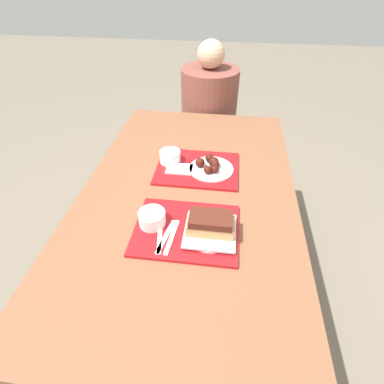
% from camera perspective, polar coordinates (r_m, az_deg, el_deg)
% --- Properties ---
extents(ground_plane, '(12.00, 12.00, 0.00)m').
position_cam_1_polar(ground_plane, '(1.87, -0.55, -17.64)').
color(ground_plane, '#706656').
extents(picnic_table, '(0.94, 1.60, 0.74)m').
position_cam_1_polar(picnic_table, '(1.37, -0.72, -2.72)').
color(picnic_table, brown).
rests_on(picnic_table, ground_plane).
extents(picnic_bench_far, '(0.89, 0.28, 0.44)m').
position_cam_1_polar(picnic_bench_far, '(2.36, 2.79, 8.80)').
color(picnic_bench_far, brown).
rests_on(picnic_bench_far, ground_plane).
extents(tray_near, '(0.39, 0.31, 0.01)m').
position_cam_1_polar(tray_near, '(1.14, -1.07, -7.16)').
color(tray_near, '#B21419').
rests_on(tray_near, picnic_table).
extents(tray_far, '(0.39, 0.31, 0.01)m').
position_cam_1_polar(tray_far, '(1.45, 1.04, 4.54)').
color(tray_far, '#B21419').
rests_on(tray_far, picnic_table).
extents(bowl_coleslaw_near, '(0.10, 0.10, 0.06)m').
position_cam_1_polar(bowl_coleslaw_near, '(1.14, -7.63, -4.85)').
color(bowl_coleslaw_near, white).
rests_on(bowl_coleslaw_near, tray_near).
extents(brisket_sandwich_plate, '(0.19, 0.19, 0.09)m').
position_cam_1_polar(brisket_sandwich_plate, '(1.09, 3.52, -6.55)').
color(brisket_sandwich_plate, white).
rests_on(brisket_sandwich_plate, tray_near).
extents(plastic_fork_near, '(0.05, 0.17, 0.00)m').
position_cam_1_polar(plastic_fork_near, '(1.11, -5.02, -8.42)').
color(plastic_fork_near, white).
rests_on(plastic_fork_near, tray_near).
extents(plastic_knife_near, '(0.03, 0.17, 0.00)m').
position_cam_1_polar(plastic_knife_near, '(1.10, -3.89, -8.54)').
color(plastic_knife_near, white).
rests_on(plastic_knife_near, tray_near).
extents(plastic_spoon_near, '(0.04, 0.17, 0.00)m').
position_cam_1_polar(plastic_spoon_near, '(1.11, -6.14, -8.30)').
color(plastic_spoon_near, white).
rests_on(plastic_spoon_near, tray_near).
extents(bowl_coleslaw_far, '(0.10, 0.10, 0.06)m').
position_cam_1_polar(bowl_coleslaw_far, '(1.47, -4.20, 6.84)').
color(bowl_coleslaw_far, white).
rests_on(bowl_coleslaw_far, tray_far).
extents(wings_plate_far, '(0.21, 0.21, 0.06)m').
position_cam_1_polar(wings_plate_far, '(1.42, 3.54, 5.00)').
color(wings_plate_far, white).
rests_on(wings_plate_far, tray_far).
extents(napkin_far, '(0.12, 0.09, 0.01)m').
position_cam_1_polar(napkin_far, '(1.43, -2.41, 4.43)').
color(napkin_far, white).
rests_on(napkin_far, tray_far).
extents(person_seated_across, '(0.39, 0.39, 0.69)m').
position_cam_1_polar(person_seated_across, '(2.20, 3.30, 16.57)').
color(person_seated_across, brown).
rests_on(person_seated_across, picnic_bench_far).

